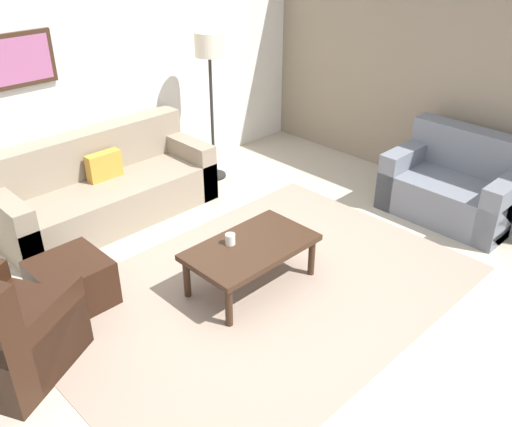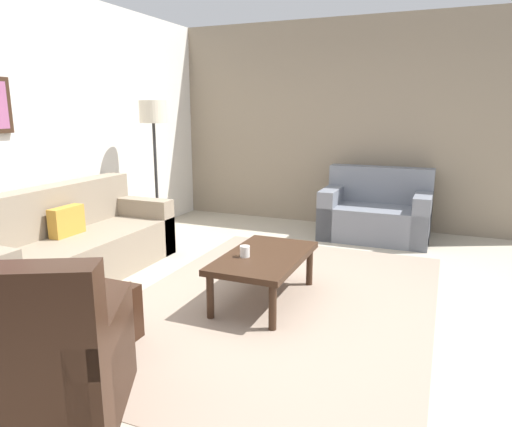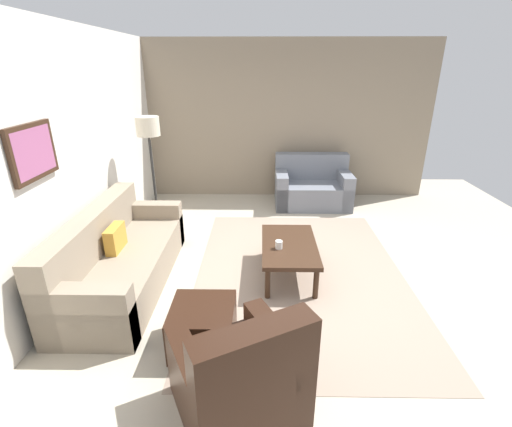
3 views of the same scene
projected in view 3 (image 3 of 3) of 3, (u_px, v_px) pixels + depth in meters
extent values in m
plane|color=#B2A893|center=(300.00, 274.00, 4.42)|extent=(8.00, 8.00, 0.00)
cube|color=silver|center=(65.00, 161.00, 3.93)|extent=(6.00, 0.12, 2.80)
cube|color=gray|center=(288.00, 121.00, 6.67)|extent=(0.12, 5.20, 2.80)
cube|color=gray|center=(300.00, 274.00, 4.42)|extent=(3.52, 2.48, 0.01)
cube|color=gray|center=(126.00, 268.00, 4.16)|extent=(2.23, 0.87, 0.42)
cube|color=gray|center=(96.00, 250.00, 4.07)|extent=(2.23, 0.24, 0.88)
cube|color=gray|center=(85.00, 318.00, 3.18)|extent=(0.20, 0.87, 0.62)
cube|color=gray|center=(151.00, 224.00, 5.06)|extent=(0.20, 0.87, 0.62)
cube|color=gold|center=(115.00, 238.00, 4.07)|extent=(0.36, 0.12, 0.28)
cube|color=slate|center=(312.00, 194.00, 6.53)|extent=(0.85, 1.31, 0.42)
cube|color=slate|center=(311.00, 177.00, 6.73)|extent=(0.24, 1.31, 0.88)
cube|color=slate|center=(281.00, 188.00, 6.50)|extent=(0.85, 0.20, 0.62)
cube|color=slate|center=(344.00, 189.00, 6.49)|extent=(0.85, 0.20, 0.62)
cube|color=black|center=(237.00, 386.00, 2.62)|extent=(1.08, 1.08, 0.44)
cube|color=black|center=(255.00, 391.00, 2.27)|extent=(0.54, 0.80, 0.95)
cube|color=black|center=(276.00, 362.00, 2.72)|extent=(0.78, 0.51, 0.60)
cube|color=black|center=(193.00, 394.00, 2.45)|extent=(0.78, 0.51, 0.60)
cube|color=black|center=(203.00, 326.00, 3.25)|extent=(0.56, 0.56, 0.40)
cylinder|color=#382316|center=(316.00, 284.00, 3.91)|extent=(0.06, 0.06, 0.36)
cylinder|color=#382316|center=(306.00, 243.00, 4.81)|extent=(0.06, 0.06, 0.36)
cylinder|color=#382316|center=(268.00, 283.00, 3.91)|extent=(0.06, 0.06, 0.36)
cylinder|color=#382316|center=(267.00, 242.00, 4.82)|extent=(0.06, 0.06, 0.36)
cube|color=#382316|center=(289.00, 246.00, 4.29)|extent=(1.10, 0.64, 0.05)
cylinder|color=white|center=(279.00, 245.00, 4.15)|extent=(0.08, 0.08, 0.09)
cylinder|color=black|center=(159.00, 230.00, 5.58)|extent=(0.28, 0.28, 0.03)
cylinder|color=#262626|center=(154.00, 186.00, 5.31)|extent=(0.04, 0.04, 1.45)
cylinder|color=beige|center=(148.00, 126.00, 4.98)|extent=(0.32, 0.32, 0.26)
cube|color=#382316|center=(33.00, 152.00, 3.23)|extent=(0.64, 0.04, 0.49)
cube|color=#A25682|center=(34.00, 152.00, 3.23)|extent=(0.56, 0.01, 0.41)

